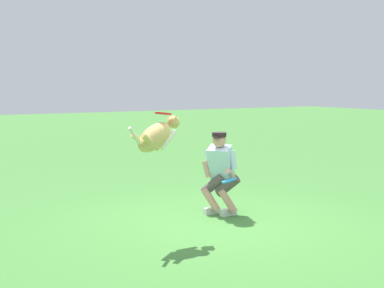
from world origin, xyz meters
TOP-DOWN VIEW (x-y plane):
  - ground_plane at (0.00, 0.00)m, footprint 60.00×60.00m
  - person at (-0.42, -0.48)m, footprint 0.56×0.71m
  - dog at (1.04, 0.22)m, footprint 0.95×0.51m
  - frisbee_flying at (0.90, 0.14)m, footprint 0.31×0.31m
  - frisbee_held at (-0.32, -0.10)m, footprint 0.26×0.27m

SIDE VIEW (x-z plane):
  - ground_plane at x=0.00m, z-range 0.00..0.00m
  - frisbee_held at x=-0.32m, z-range 0.55..0.67m
  - person at x=-0.42m, z-range 0.05..1.34m
  - dog at x=1.04m, z-range 1.10..1.63m
  - frisbee_flying at x=0.90m, z-range 1.61..1.68m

